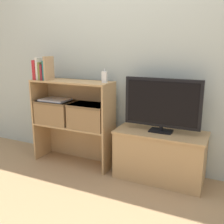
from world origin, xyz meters
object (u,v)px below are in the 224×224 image
(book_olive, at_px, (43,71))
(laptop, at_px, (55,100))
(baby_monitor, at_px, (104,77))
(tv_stand, at_px, (160,155))
(book_ivory, at_px, (40,68))
(book_teal, at_px, (47,70))
(tv, at_px, (162,104))
(storage_basket_right, at_px, (89,115))
(book_crimson, at_px, (38,70))
(storage_basket_left, at_px, (56,111))
(book_maroon, at_px, (45,72))
(book_tan, at_px, (49,68))

(book_olive, xyz_separation_m, laptop, (0.12, 0.04, -0.32))
(baby_monitor, bearing_deg, tv_stand, 3.81)
(book_ivory, bearing_deg, book_teal, -0.00)
(tv_stand, relative_size, laptop, 2.81)
(tv, height_order, storage_basket_right, tv)
(book_ivory, distance_m, book_teal, 0.09)
(tv_stand, height_order, book_crimson, book_crimson)
(laptop, bearing_deg, tv_stand, 2.58)
(book_crimson, bearing_deg, storage_basket_left, 11.40)
(book_maroon, xyz_separation_m, baby_monitor, (0.70, 0.05, -0.03))
(book_maroon, distance_m, book_teal, 0.03)
(baby_monitor, relative_size, storage_basket_left, 0.35)
(book_tan, height_order, storage_basket_left, book_tan)
(book_crimson, height_order, laptop, book_crimson)
(book_tan, bearing_deg, tv, 4.19)
(tv_stand, distance_m, book_ivory, 1.59)
(baby_monitor, bearing_deg, book_ivory, -176.04)
(tv, distance_m, book_maroon, 1.32)
(book_crimson, xyz_separation_m, book_tan, (0.16, 0.00, 0.02))
(laptop, bearing_deg, storage_basket_left, 0.00)
(baby_monitor, bearing_deg, tv, 3.66)
(book_crimson, xyz_separation_m, book_ivory, (0.04, 0.00, 0.01))
(book_maroon, height_order, baby_monitor, book_maroon)
(book_maroon, height_order, book_teal, book_teal)
(book_teal, xyz_separation_m, storage_basket_right, (0.50, 0.04, -0.46))
(tv, height_order, book_ivory, book_ivory)
(tv, distance_m, book_olive, 1.36)
(book_olive, relative_size, book_maroon, 1.12)
(book_crimson, distance_m, baby_monitor, 0.81)
(storage_basket_right, bearing_deg, book_olive, -176.08)
(laptop, bearing_deg, baby_monitor, 1.39)
(tv_stand, distance_m, laptop, 1.30)
(book_maroon, xyz_separation_m, laptop, (0.09, 0.04, -0.31))
(tv, relative_size, book_maroon, 4.31)
(tv, height_order, book_teal, book_teal)
(book_tan, relative_size, storage_basket_right, 0.61)
(book_ivory, xyz_separation_m, book_olive, (0.03, -0.00, -0.03))
(book_tan, distance_m, storage_basket_left, 0.49)
(book_olive, bearing_deg, laptop, 17.92)
(book_olive, distance_m, baby_monitor, 0.74)
(tv_stand, relative_size, storage_basket_left, 2.12)
(book_ivory, xyz_separation_m, storage_basket_left, (0.15, 0.04, -0.48))
(book_maroon, distance_m, storage_basket_right, 0.69)
(book_ivory, distance_m, baby_monitor, 0.77)
(book_tan, bearing_deg, storage_basket_right, 4.62)
(book_tan, xyz_separation_m, storage_basket_left, (0.03, 0.04, -0.48))
(book_maroon, xyz_separation_m, book_teal, (0.03, 0.00, 0.02))
(baby_monitor, bearing_deg, book_maroon, -175.68)
(baby_monitor, height_order, laptop, baby_monitor)
(book_maroon, relative_size, book_tan, 0.67)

